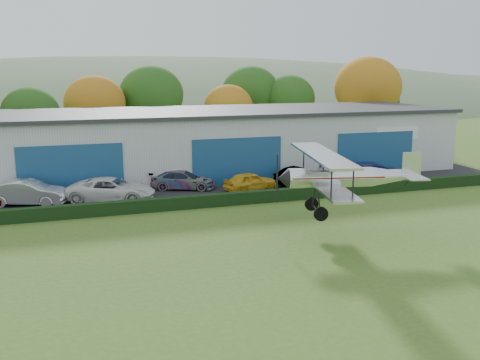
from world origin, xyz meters
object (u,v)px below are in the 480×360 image
object	(u,v)px
car_6	(371,172)
car_4	(250,181)
biplane	(343,175)
car_1	(28,193)
hangar	(215,141)
car_5	(301,176)
car_3	(183,180)
car_2	(112,190)

from	to	relation	value
car_6	car_4	bearing A→B (deg)	73.82
biplane	car_1	bearing A→B (deg)	155.60
hangar	car_5	xyz separation A→B (m)	(4.45, -7.82, -1.91)
car_1	car_4	world-z (taller)	car_1
car_3	car_1	bearing A→B (deg)	119.53
car_1	car_3	size ratio (longest dim) A/B	1.06
hangar	car_6	xyz separation A→B (m)	(9.94, -8.68, -1.79)
hangar	car_1	world-z (taller)	hangar
car_4	car_3	bearing A→B (deg)	52.28
hangar	car_2	distance (m)	12.94
biplane	car_4	bearing A→B (deg)	107.46
car_4	car_6	bearing A→B (deg)	-105.01
biplane	hangar	bearing A→B (deg)	106.16
car_5	car_6	bearing A→B (deg)	-113.75
hangar	car_6	distance (m)	13.32
car_5	car_1	bearing A→B (deg)	74.98
car_2	car_4	distance (m)	9.78
car_2	car_3	distance (m)	5.72
car_5	biplane	bearing A→B (deg)	149.59
car_1	car_6	xyz separation A→B (m)	(24.69, -0.91, 0.00)
car_3	car_5	xyz separation A→B (m)	(8.76, -1.53, 0.02)
car_3	car_4	distance (m)	4.96
hangar	car_4	xyz separation A→B (m)	(0.20, -8.35, -1.94)
car_3	car_2	bearing A→B (deg)	134.30
car_1	car_3	bearing A→B (deg)	-62.82
car_1	car_2	world-z (taller)	car_1
car_4	car_5	size ratio (longest dim) A/B	0.93
car_6	biplane	world-z (taller)	biplane
car_1	car_6	bearing A→B (deg)	-73.01
car_3	biplane	bearing A→B (deg)	-136.87
car_1	car_4	xyz separation A→B (m)	(14.95, -0.58, -0.14)
biplane	car_6	bearing A→B (deg)	64.71
hangar	car_4	size ratio (longest dim) A/B	10.31
car_4	car_5	distance (m)	4.29
car_4	biplane	xyz separation A→B (m)	(0.90, -11.53, 2.52)
car_3	biplane	world-z (taller)	biplane
hangar	car_5	distance (m)	9.20
car_3	hangar	bearing A→B (deg)	-12.96
car_2	biplane	distance (m)	15.78
car_3	car_4	bearing A→B (deg)	-93.18
car_2	car_1	bearing A→B (deg)	101.55
car_5	car_3	bearing A→B (deg)	65.19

